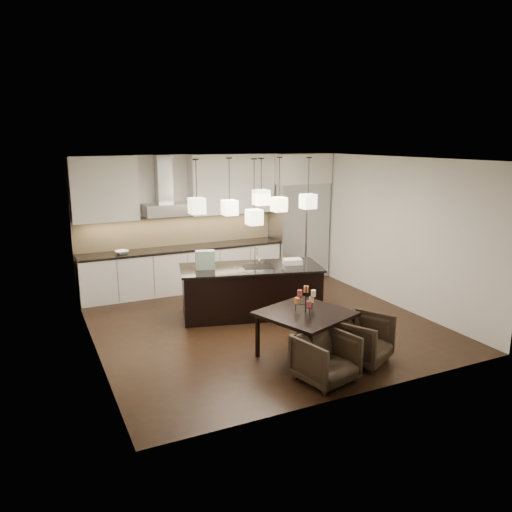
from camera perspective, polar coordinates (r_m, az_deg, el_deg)
name	(u,v)px	position (r m, az deg, el deg)	size (l,w,h in m)	color
floor	(261,323)	(8.73, 0.57, -7.71)	(5.50, 5.50, 0.02)	black
ceiling	(261,158)	(8.16, 0.61, 11.13)	(5.50, 5.50, 0.02)	white
wall_back	(205,220)	(10.84, -5.80, 4.09)	(5.50, 0.02, 2.80)	silver
wall_front	(363,287)	(6.04, 12.09, -3.50)	(5.50, 0.02, 2.80)	silver
wall_left	(89,261)	(7.58, -18.55, -0.51)	(0.02, 5.50, 2.80)	silver
wall_right	(392,231)	(9.83, 15.24, 2.75)	(0.02, 5.50, 2.80)	silver
refrigerator	(298,230)	(11.43, 4.87, 2.93)	(1.20, 0.72, 2.15)	#B7B7BA
fridge_panel	(300,168)	(11.26, 5.01, 9.95)	(1.26, 0.72, 0.65)	silver
lower_cabinets	(184,270)	(10.54, -8.28, -1.58)	(4.21, 0.62, 0.88)	silver
countertop	(183,248)	(10.43, -8.36, 0.86)	(4.21, 0.66, 0.04)	black
backsplash	(178,230)	(10.65, -8.90, 2.93)	(4.21, 0.02, 0.63)	tan
upper_cab_left	(104,189)	(10.06, -16.98, 7.33)	(1.25, 0.35, 1.25)	silver
upper_cab_right	(232,184)	(10.77, -2.76, 8.24)	(1.86, 0.35, 1.25)	silver
hood_canopy	(166,210)	(10.26, -10.21, 5.24)	(0.90, 0.52, 0.24)	#B7B7BA
hood_chimney	(164,179)	(10.30, -10.51, 8.62)	(0.30, 0.28, 0.96)	#B7B7BA
fruit_bowl	(122,252)	(10.09, -15.08, 0.43)	(0.26, 0.26, 0.06)	silver
island_body	(251,292)	(9.01, -0.60, -4.09)	(2.42, 0.97, 0.85)	black
island_top	(251,268)	(8.89, -0.61, -1.36)	(2.49, 1.04, 0.04)	black
faucet	(255,255)	(8.95, -0.11, 0.08)	(0.10, 0.23, 0.37)	silver
tote_bag	(205,260)	(8.74, -5.84, -0.44)	(0.33, 0.17, 0.33)	#276D42
food_container	(292,261)	(9.09, 4.19, -0.63)	(0.33, 0.23, 0.10)	silver
dining_table	(305,334)	(7.37, 5.63, -8.91)	(1.14, 1.14, 0.68)	black
candelabra	(306,299)	(7.18, 5.73, -4.90)	(0.33, 0.33, 0.40)	black
candle_a	(311,299)	(7.29, 6.36, -4.96)	(0.07, 0.07, 0.09)	#F1E399
candle_b	(297,301)	(7.21, 4.72, -5.12)	(0.07, 0.07, 0.09)	orange
candle_c	(309,304)	(7.08, 6.08, -5.50)	(0.07, 0.07, 0.09)	maroon
candle_d	(306,289)	(7.27, 5.75, -3.78)	(0.07, 0.07, 0.09)	orange
candle_e	(300,293)	(7.07, 5.02, -4.26)	(0.07, 0.07, 0.09)	maroon
candle_f	(313,293)	(7.09, 6.58, -4.25)	(0.07, 0.07, 0.09)	#F1E399
armchair_left	(326,358)	(6.70, 7.98, -11.50)	(0.69, 0.71, 0.65)	black
armchair_right	(362,339)	(7.33, 12.00, -9.28)	(0.73, 0.75, 0.68)	black
pendant_a	(197,206)	(8.26, -6.77, 5.71)	(0.24, 0.24, 0.26)	#FFF9BF
pendant_b	(230,208)	(8.79, -3.03, 5.55)	(0.24, 0.24, 0.26)	#FFF9BF
pendant_c	(261,197)	(8.68, 0.60, 6.71)	(0.24, 0.24, 0.26)	#FFF9BF
pendant_d	(279,204)	(9.16, 2.64, 5.91)	(0.24, 0.24, 0.26)	#FFF9BF
pendant_e	(308,201)	(9.06, 5.97, 6.23)	(0.24, 0.24, 0.26)	#FFF9BF
pendant_f	(254,217)	(8.50, -0.21, 4.46)	(0.24, 0.24, 0.26)	#FFF9BF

